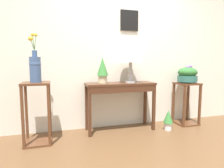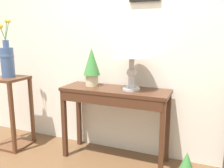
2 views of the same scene
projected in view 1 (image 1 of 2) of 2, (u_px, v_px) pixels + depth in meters
name	position (u px, v px, depth m)	size (l,w,h in m)	color
back_wall_with_art	(120.00, 46.00, 3.32)	(9.00, 0.13, 2.80)	silver
console_table	(121.00, 91.00, 3.08)	(1.13, 0.38, 0.79)	#472819
table_lamp	(131.00, 58.00, 3.09)	(0.39, 0.39, 0.52)	#B7B7BC
potted_plant_on_console	(103.00, 69.00, 3.02)	(0.18, 0.18, 0.41)	beige
pedestal_stand_left	(37.00, 113.00, 2.62)	(0.36, 0.36, 0.86)	#56331E
flower_vase_tall_left	(35.00, 66.00, 2.55)	(0.16, 0.16, 0.66)	#3D5684
pedestal_stand_right	(186.00, 103.00, 3.46)	(0.36, 0.36, 0.76)	#56331E
planter_bowl_wide_right	(187.00, 75.00, 3.40)	(0.34, 0.34, 0.32)	#2D665B
potted_plant_floor	(168.00, 119.00, 3.15)	(0.16, 0.16, 0.34)	silver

